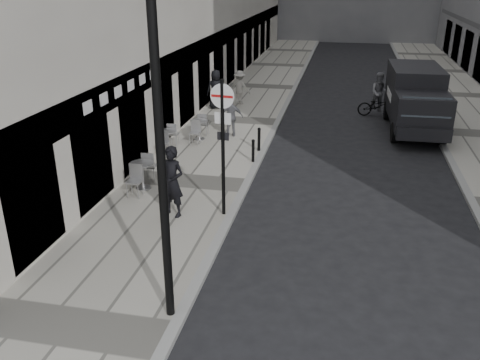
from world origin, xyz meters
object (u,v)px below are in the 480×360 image
(sign_post, at_px, (223,131))
(panel_van, at_px, (416,96))
(lamppost, at_px, (160,142))
(cyclist, at_px, (379,99))
(walking_man, at_px, (172,182))

(sign_post, bearing_deg, panel_van, 66.48)
(lamppost, bearing_deg, sign_post, 90.00)
(lamppost, distance_m, cyclist, 17.89)
(walking_man, xyz_separation_m, lamppost, (1.39, -4.32, 2.65))
(lamppost, bearing_deg, cyclist, 74.18)
(walking_man, height_order, sign_post, sign_post)
(cyclist, bearing_deg, lamppost, -111.81)
(sign_post, bearing_deg, walking_man, -157.35)
(panel_van, bearing_deg, lamppost, -114.01)
(lamppost, xyz_separation_m, panel_van, (6.20, 14.87, -2.28))
(sign_post, distance_m, cyclist, 13.31)
(sign_post, xyz_separation_m, lamppost, (0.00, -4.69, 1.19))
(walking_man, xyz_separation_m, cyclist, (6.20, 12.65, -0.32))
(walking_man, relative_size, lamppost, 0.31)
(panel_van, bearing_deg, sign_post, -122.71)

